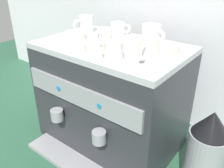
{
  "coord_description": "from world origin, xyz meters",
  "views": [
    {
      "loc": [
        0.61,
        -0.79,
        0.82
      ],
      "look_at": [
        0.0,
        0.0,
        0.31
      ],
      "focal_mm": 38.6,
      "sensor_mm": 36.0,
      "label": 1
    }
  ],
  "objects_px": {
    "ceramic_cup_4": "(118,29)",
    "milk_pitcher": "(56,98)",
    "ceramic_cup_3": "(86,24)",
    "ceramic_bowl_2": "(130,43)",
    "ceramic_bowl_1": "(166,49)",
    "ceramic_cup_2": "(113,50)",
    "coffee_grinder": "(206,153)",
    "espresso_machine": "(111,96)",
    "ceramic_cup_1": "(149,49)",
    "ceramic_bowl_3": "(99,47)",
    "ceramic_bowl_0": "(75,35)",
    "ceramic_cup_5": "(152,34)",
    "ceramic_cup_0": "(104,35)"
  },
  "relations": [
    {
      "from": "ceramic_cup_3",
      "to": "ceramic_cup_4",
      "type": "height_order",
      "value": "ceramic_cup_3"
    },
    {
      "from": "ceramic_cup_1",
      "to": "ceramic_bowl_0",
      "type": "distance_m",
      "value": 0.41
    },
    {
      "from": "ceramic_cup_5",
      "to": "ceramic_bowl_0",
      "type": "relative_size",
      "value": 1.24
    },
    {
      "from": "ceramic_bowl_0",
      "to": "ceramic_bowl_3",
      "type": "bearing_deg",
      "value": -18.54
    },
    {
      "from": "espresso_machine",
      "to": "milk_pitcher",
      "type": "bearing_deg",
      "value": 179.33
    },
    {
      "from": "ceramic_cup_5",
      "to": "coffee_grinder",
      "type": "bearing_deg",
      "value": -24.71
    },
    {
      "from": "ceramic_cup_1",
      "to": "ceramic_bowl_2",
      "type": "bearing_deg",
      "value": 147.54
    },
    {
      "from": "ceramic_cup_2",
      "to": "ceramic_bowl_1",
      "type": "bearing_deg",
      "value": 56.58
    },
    {
      "from": "espresso_machine",
      "to": "ceramic_cup_1",
      "type": "height_order",
      "value": "ceramic_cup_1"
    },
    {
      "from": "ceramic_cup_2",
      "to": "ceramic_cup_5",
      "type": "height_order",
      "value": "ceramic_cup_5"
    },
    {
      "from": "ceramic_cup_2",
      "to": "ceramic_cup_3",
      "type": "bearing_deg",
      "value": 147.39
    },
    {
      "from": "ceramic_cup_2",
      "to": "ceramic_bowl_3",
      "type": "relative_size",
      "value": 0.85
    },
    {
      "from": "ceramic_cup_1",
      "to": "ceramic_bowl_3",
      "type": "bearing_deg",
      "value": -169.59
    },
    {
      "from": "ceramic_cup_1",
      "to": "ceramic_bowl_3",
      "type": "height_order",
      "value": "ceramic_cup_1"
    },
    {
      "from": "ceramic_cup_2",
      "to": "ceramic_cup_4",
      "type": "distance_m",
      "value": 0.33
    },
    {
      "from": "ceramic_bowl_2",
      "to": "espresso_machine",
      "type": "bearing_deg",
      "value": -155.32
    },
    {
      "from": "ceramic_cup_1",
      "to": "ceramic_bowl_0",
      "type": "bearing_deg",
      "value": 175.49
    },
    {
      "from": "ceramic_cup_4",
      "to": "ceramic_bowl_3",
      "type": "height_order",
      "value": "ceramic_cup_4"
    },
    {
      "from": "ceramic_cup_4",
      "to": "milk_pitcher",
      "type": "distance_m",
      "value": 0.59
    },
    {
      "from": "ceramic_cup_2",
      "to": "ceramic_bowl_2",
      "type": "relative_size",
      "value": 0.84
    },
    {
      "from": "espresso_machine",
      "to": "ceramic_cup_3",
      "type": "bearing_deg",
      "value": 160.24
    },
    {
      "from": "ceramic_cup_2",
      "to": "coffee_grinder",
      "type": "height_order",
      "value": "ceramic_cup_2"
    },
    {
      "from": "ceramic_cup_3",
      "to": "ceramic_bowl_0",
      "type": "distance_m",
      "value": 0.11
    },
    {
      "from": "ceramic_cup_4",
      "to": "ceramic_cup_3",
      "type": "bearing_deg",
      "value": -156.23
    },
    {
      "from": "ceramic_bowl_0",
      "to": "coffee_grinder",
      "type": "xyz_separation_m",
      "value": [
        0.66,
        0.0,
        -0.34
      ]
    },
    {
      "from": "ceramic_bowl_1",
      "to": "coffee_grinder",
      "type": "height_order",
      "value": "ceramic_bowl_1"
    },
    {
      "from": "ceramic_cup_0",
      "to": "coffee_grinder",
      "type": "xyz_separation_m",
      "value": [
        0.51,
        -0.03,
        -0.36
      ]
    },
    {
      "from": "ceramic_bowl_1",
      "to": "ceramic_bowl_2",
      "type": "height_order",
      "value": "ceramic_bowl_1"
    },
    {
      "from": "ceramic_bowl_1",
      "to": "ceramic_bowl_3",
      "type": "height_order",
      "value": "ceramic_bowl_3"
    },
    {
      "from": "ceramic_cup_1",
      "to": "ceramic_cup_2",
      "type": "bearing_deg",
      "value": -144.89
    },
    {
      "from": "ceramic_bowl_2",
      "to": "ceramic_bowl_0",
      "type": "bearing_deg",
      "value": -167.52
    },
    {
      "from": "ceramic_cup_2",
      "to": "ceramic_bowl_1",
      "type": "distance_m",
      "value": 0.22
    },
    {
      "from": "coffee_grinder",
      "to": "ceramic_cup_0",
      "type": "bearing_deg",
      "value": 176.58
    },
    {
      "from": "ceramic_cup_1",
      "to": "ceramic_cup_3",
      "type": "relative_size",
      "value": 0.98
    },
    {
      "from": "ceramic_cup_2",
      "to": "ceramic_cup_5",
      "type": "distance_m",
      "value": 0.27
    },
    {
      "from": "ceramic_cup_3",
      "to": "ceramic_cup_5",
      "type": "bearing_deg",
      "value": 10.23
    },
    {
      "from": "espresso_machine",
      "to": "ceramic_bowl_1",
      "type": "relative_size",
      "value": 5.98
    },
    {
      "from": "ceramic_cup_5",
      "to": "ceramic_bowl_1",
      "type": "bearing_deg",
      "value": -38.45
    },
    {
      "from": "ceramic_bowl_2",
      "to": "ceramic_bowl_1",
      "type": "bearing_deg",
      "value": 6.12
    },
    {
      "from": "ceramic_bowl_2",
      "to": "ceramic_cup_4",
      "type": "bearing_deg",
      "value": 142.21
    },
    {
      "from": "ceramic_cup_5",
      "to": "ceramic_bowl_3",
      "type": "distance_m",
      "value": 0.26
    },
    {
      "from": "ceramic_bowl_1",
      "to": "ceramic_cup_3",
      "type": "bearing_deg",
      "value": 176.17
    },
    {
      "from": "ceramic_cup_1",
      "to": "milk_pitcher",
      "type": "distance_m",
      "value": 0.79
    },
    {
      "from": "ceramic_cup_5",
      "to": "coffee_grinder",
      "type": "xyz_separation_m",
      "value": [
        0.35,
        -0.16,
        -0.36
      ]
    },
    {
      "from": "ceramic_cup_1",
      "to": "ceramic_cup_3",
      "type": "distance_m",
      "value": 0.46
    },
    {
      "from": "ceramic_cup_4",
      "to": "ceramic_bowl_1",
      "type": "relative_size",
      "value": 0.82
    },
    {
      "from": "ceramic_bowl_3",
      "to": "ceramic_cup_0",
      "type": "bearing_deg",
      "value": 120.0
    },
    {
      "from": "ceramic_bowl_3",
      "to": "coffee_grinder",
      "type": "xyz_separation_m",
      "value": [
        0.45,
        0.07,
        -0.34
      ]
    },
    {
      "from": "ceramic_cup_3",
      "to": "ceramic_bowl_2",
      "type": "relative_size",
      "value": 0.91
    },
    {
      "from": "ceramic_cup_1",
      "to": "milk_pitcher",
      "type": "bearing_deg",
      "value": 174.43
    }
  ]
}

